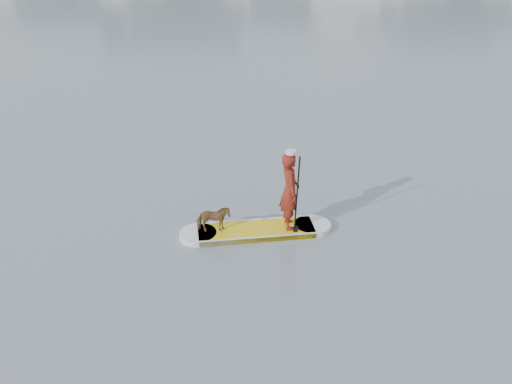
{
  "coord_description": "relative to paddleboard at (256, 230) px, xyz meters",
  "views": [
    {
      "loc": [
        2.27,
        -7.02,
        6.56
      ],
      "look_at": [
        1.69,
        3.43,
        1.0
      ],
      "focal_mm": 40.0,
      "sensor_mm": 36.0,
      "label": 1
    }
  ],
  "objects": [
    {
      "name": "dog",
      "position": [
        -0.89,
        -0.18,
        0.36
      ],
      "size": [
        0.75,
        0.44,
        0.6
      ],
      "primitive_type": "imported",
      "rotation": [
        0.0,
        0.0,
        1.74
      ],
      "color": "brown",
      "rests_on": "paddleboard"
    },
    {
      "name": "ground",
      "position": [
        -1.69,
        -3.43,
        -0.06
      ],
      "size": [
        140.0,
        140.0,
        0.0
      ],
      "primitive_type": "plane",
      "color": "slate",
      "rests_on": "ground"
    },
    {
      "name": "paddleboard",
      "position": [
        0.0,
        0.0,
        0.0
      ],
      "size": [
        3.25,
        1.29,
        0.12
      ],
      "rotation": [
        0.0,
        0.0,
        0.2
      ],
      "color": "yellow",
      "rests_on": "ground"
    },
    {
      "name": "paddler",
      "position": [
        0.7,
        0.14,
        0.91
      ],
      "size": [
        0.52,
        0.69,
        1.71
      ],
      "primitive_type": "imported",
      "rotation": [
        0.0,
        0.0,
        1.77
      ],
      "color": "maroon",
      "rests_on": "paddleboard"
    },
    {
      "name": "white_cap",
      "position": [
        0.7,
        0.14,
        1.8
      ],
      "size": [
        0.22,
        0.22,
        0.07
      ],
      "primitive_type": "cylinder",
      "color": "silver",
      "rests_on": "paddler"
    },
    {
      "name": "paddle",
      "position": [
        0.85,
        -0.11,
        0.74
      ],
      "size": [
        0.1,
        0.3,
        2.0
      ],
      "rotation": [
        0.0,
        0.0,
        0.2
      ],
      "color": "black",
      "rests_on": "ground"
    }
  ]
}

